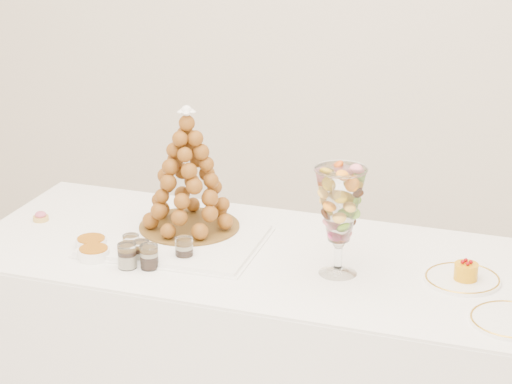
% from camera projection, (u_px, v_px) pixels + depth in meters
% --- Properties ---
extents(buffet_table, '(2.00, 0.89, 0.74)m').
position_uv_depth(buffet_table, '(272.00, 359.00, 3.26)').
color(buffet_table, white).
rests_on(buffet_table, ground).
extents(lace_tray, '(0.54, 0.41, 0.02)m').
position_uv_depth(lace_tray, '(175.00, 241.00, 3.22)').
color(lace_tray, white).
rests_on(lace_tray, buffet_table).
extents(macaron_vase, '(0.15, 0.15, 0.33)m').
position_uv_depth(macaron_vase, '(340.00, 206.00, 2.93)').
color(macaron_vase, white).
rests_on(macaron_vase, buffet_table).
extents(cake_plate, '(0.23, 0.23, 0.01)m').
position_uv_depth(cake_plate, '(462.00, 279.00, 2.96)').
color(cake_plate, white).
rests_on(cake_plate, buffet_table).
extents(spare_plate, '(0.23, 0.23, 0.01)m').
position_uv_depth(spare_plate, '(511.00, 321.00, 2.71)').
color(spare_plate, white).
rests_on(spare_plate, buffet_table).
extents(pink_tart, '(0.05, 0.05, 0.03)m').
position_uv_depth(pink_tart, '(41.00, 217.00, 3.40)').
color(pink_tart, tan).
rests_on(pink_tart, buffet_table).
extents(verrine_a, '(0.07, 0.07, 0.07)m').
position_uv_depth(verrine_a, '(131.00, 246.00, 3.12)').
color(verrine_a, white).
rests_on(verrine_a, buffet_table).
extents(verrine_b, '(0.07, 0.07, 0.07)m').
position_uv_depth(verrine_b, '(141.00, 252.00, 3.07)').
color(verrine_b, white).
rests_on(verrine_b, buffet_table).
extents(verrine_c, '(0.06, 0.06, 0.08)m').
position_uv_depth(verrine_c, '(184.00, 249.00, 3.08)').
color(verrine_c, white).
rests_on(verrine_c, buffet_table).
extents(verrine_d, '(0.06, 0.06, 0.08)m').
position_uv_depth(verrine_d, '(127.00, 256.00, 3.03)').
color(verrine_d, white).
rests_on(verrine_d, buffet_table).
extents(verrine_e, '(0.06, 0.06, 0.08)m').
position_uv_depth(verrine_e, '(149.00, 257.00, 3.03)').
color(verrine_e, white).
rests_on(verrine_e, buffet_table).
extents(ramekin_back, '(0.10, 0.10, 0.03)m').
position_uv_depth(ramekin_back, '(91.00, 243.00, 3.18)').
color(ramekin_back, white).
rests_on(ramekin_back, buffet_table).
extents(ramekin_front, '(0.10, 0.10, 0.03)m').
position_uv_depth(ramekin_front, '(94.00, 254.00, 3.11)').
color(ramekin_front, white).
rests_on(ramekin_front, buffet_table).
extents(croquembouche, '(0.33, 0.33, 0.42)m').
position_uv_depth(croquembouche, '(188.00, 169.00, 3.23)').
color(croquembouche, brown).
rests_on(croquembouche, lace_tray).
extents(mousse_cake, '(0.07, 0.07, 0.06)m').
position_uv_depth(mousse_cake, '(466.00, 271.00, 2.94)').
color(mousse_cake, orange).
rests_on(mousse_cake, cake_plate).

